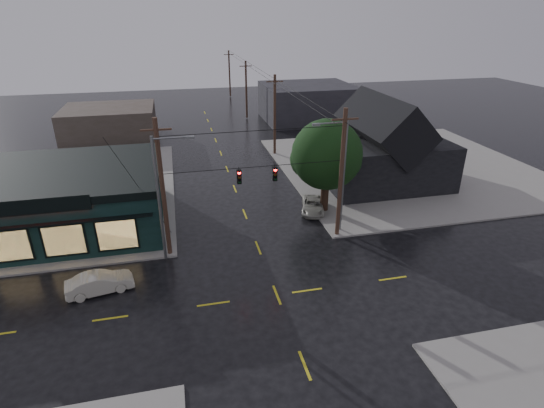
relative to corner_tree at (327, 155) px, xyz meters
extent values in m
plane|color=black|center=(-7.00, -11.04, -5.25)|extent=(160.00, 160.00, 0.00)
cube|color=gray|center=(-27.00, 8.96, -5.17)|extent=(28.00, 28.00, 0.15)
cube|color=gray|center=(13.00, 8.96, -5.17)|extent=(28.00, 28.00, 0.15)
cube|color=black|center=(-22.00, 1.96, -3.00)|extent=(16.00, 12.00, 4.20)
cube|color=black|center=(-22.00, 1.96, -0.60)|extent=(16.30, 12.30, 0.60)
cube|color=#FF1E14|center=(-22.00, -4.15, -0.65)|extent=(7.00, 0.16, 0.90)
cube|color=black|center=(8.00, 5.96, -2.85)|extent=(12.00, 11.00, 4.50)
cylinder|color=black|center=(0.00, 0.00, -3.21)|extent=(0.70, 0.70, 3.77)
sphere|color=black|center=(0.00, 0.00, 0.03)|extent=(6.03, 6.03, 6.03)
cylinder|color=black|center=(-7.00, -4.54, 1.05)|extent=(13.00, 0.04, 0.04)
cube|color=#3A322A|center=(-21.00, 28.96, -3.05)|extent=(12.00, 10.00, 4.40)
cube|color=#232328|center=(9.00, 33.96, -2.45)|extent=(14.00, 12.00, 5.60)
imported|color=beige|center=(-17.85, -8.19, -4.58)|extent=(4.26, 2.19, 1.34)
imported|color=#A7A69A|center=(-1.00, 0.15, -4.68)|extent=(3.05, 4.49, 1.14)
camera|label=1|loc=(-12.24, -32.35, 11.09)|focal=28.00mm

